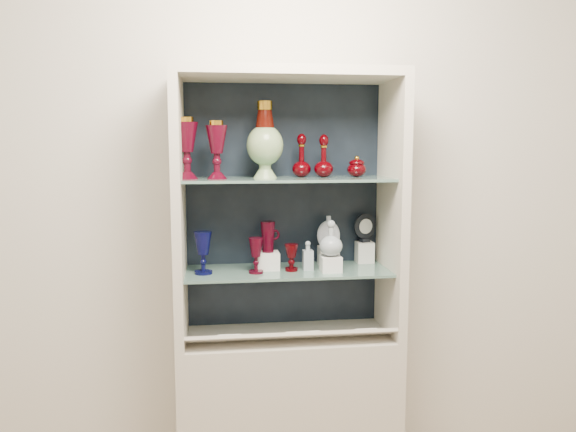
{
  "coord_description": "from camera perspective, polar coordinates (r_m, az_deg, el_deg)",
  "views": [
    {
      "loc": [
        -0.32,
        -0.94,
        1.62
      ],
      "look_at": [
        0.0,
        1.53,
        1.3
      ],
      "focal_mm": 35.0,
      "sensor_mm": 36.0,
      "label": 1
    }
  ],
  "objects": [
    {
      "name": "clear_square_bottle",
      "position": [
        2.56,
        2.03,
        -4.03
      ],
      "size": [
        0.05,
        0.05,
        0.13
      ],
      "primitive_type": null,
      "rotation": [
        0.0,
        0.0,
        0.03
      ],
      "color": "#94A2AA",
      "rests_on": "shelf_lower"
    },
    {
      "name": "cabinet_back_panel",
      "position": [
        2.7,
        -0.51,
        1.04
      ],
      "size": [
        0.98,
        0.02,
        1.15
      ],
      "primitive_type": "cube",
      "color": "black",
      "rests_on": "cabinet_base"
    },
    {
      "name": "pedestal_lamp_left",
      "position": [
        2.47,
        -10.24,
        6.79
      ],
      "size": [
        0.11,
        0.11,
        0.26
      ],
      "primitive_type": null,
      "rotation": [
        0.0,
        0.0,
        -0.1
      ],
      "color": "#3F0412",
      "rests_on": "shelf_upper"
    },
    {
      "name": "ruby_decanter_a",
      "position": [
        2.56,
        1.39,
        6.43
      ],
      "size": [
        0.11,
        0.11,
        0.22
      ],
      "primitive_type": null,
      "rotation": [
        0.0,
        0.0,
        -0.39
      ],
      "color": "#3F0003",
      "rests_on": "shelf_upper"
    },
    {
      "name": "enamel_urn",
      "position": [
        2.51,
        -2.36,
        7.74
      ],
      "size": [
        0.18,
        0.18,
        0.34
      ],
      "primitive_type": null,
      "rotation": [
        0.0,
        0.0,
        -0.08
      ],
      "color": "#0E4F26",
      "rests_on": "shelf_upper"
    },
    {
      "name": "cobalt_goblet",
      "position": [
        2.5,
        -8.62,
        -3.73
      ],
      "size": [
        0.09,
        0.09,
        0.19
      ],
      "primitive_type": null,
      "rotation": [
        0.0,
        0.0,
        0.13
      ],
      "color": "#090A39",
      "rests_on": "shelf_lower"
    },
    {
      "name": "ruby_decanter_b",
      "position": [
        2.56,
        3.65,
        6.24
      ],
      "size": [
        0.1,
        0.1,
        0.2
      ],
      "primitive_type": null,
      "rotation": [
        0.0,
        0.0,
        -0.17
      ],
      "color": "#3F0003",
      "rests_on": "shelf_upper"
    },
    {
      "name": "cabinet_side_right",
      "position": [
        2.61,
        10.5,
        0.72
      ],
      "size": [
        0.04,
        0.4,
        1.15
      ],
      "primitive_type": "cube",
      "color": "beige",
      "rests_on": "cabinet_base"
    },
    {
      "name": "ruby_goblet_small",
      "position": [
        2.54,
        0.35,
        -4.24
      ],
      "size": [
        0.07,
        0.07,
        0.12
      ],
      "primitive_type": null,
      "rotation": [
        0.0,
        0.0,
        0.13
      ],
      "color": "#3F0003",
      "rests_on": "shelf_lower"
    },
    {
      "name": "riser_cameo_medallion",
      "position": [
        2.75,
        7.77,
        -3.65
      ],
      "size": [
        0.08,
        0.08,
        0.1
      ],
      "primitive_type": "cube",
      "color": "silver",
      "rests_on": "shelf_lower"
    },
    {
      "name": "ruby_goblet_tall",
      "position": [
        2.5,
        -3.27,
        -4.03
      ],
      "size": [
        0.08,
        0.08,
        0.16
      ],
      "primitive_type": null,
      "rotation": [
        0.0,
        0.0,
        -0.27
      ],
      "color": "#3F0412",
      "rests_on": "shelf_lower"
    },
    {
      "name": "label_card_2",
      "position": [
        2.58,
        7.73,
        -11.37
      ],
      "size": [
        0.1,
        0.06,
        0.03
      ],
      "primitive_type": "cube",
      "rotation": [
        -0.44,
        0.0,
        0.0
      ],
      "color": "white",
      "rests_on": "label_ledge"
    },
    {
      "name": "cabinet_side_left",
      "position": [
        2.49,
        -11.01,
        0.39
      ],
      "size": [
        0.04,
        0.4,
        1.15
      ],
      "primitive_type": "cube",
      "color": "beige",
      "rests_on": "cabinet_base"
    },
    {
      "name": "pedestal_lamp_right",
      "position": [
        2.45,
        -7.25,
        6.67
      ],
      "size": [
        0.12,
        0.12,
        0.25
      ],
      "primitive_type": null,
      "rotation": [
        0.0,
        0.0,
        0.35
      ],
      "color": "#3F0412",
      "rests_on": "shelf_upper"
    },
    {
      "name": "cabinet_top_cap",
      "position": [
        2.51,
        0.0,
        14.19
      ],
      "size": [
        1.0,
        0.4,
        0.04
      ],
      "primitive_type": "cube",
      "color": "beige",
      "rests_on": "cabinet_side_left"
    },
    {
      "name": "riser_ruby_pitcher",
      "position": [
        2.58,
        -2.04,
        -4.55
      ],
      "size": [
        0.1,
        0.1,
        0.08
      ],
      "primitive_type": "cube",
      "color": "silver",
      "rests_on": "shelf_lower"
    },
    {
      "name": "wall_back",
      "position": [
        2.72,
        -0.59,
        2.68
      ],
      "size": [
        3.5,
        0.02,
        2.8
      ],
      "primitive_type": "cube",
      "color": "silver",
      "rests_on": "ground"
    },
    {
      "name": "cameo_medallion",
      "position": [
        2.73,
        7.82,
        -1.16
      ],
      "size": [
        0.13,
        0.08,
        0.14
      ],
      "primitive_type": null,
      "rotation": [
        0.0,
        0.0,
        0.33
      ],
      "color": "black",
      "rests_on": "riser_cameo_medallion"
    },
    {
      "name": "ruby_pitcher",
      "position": [
        2.56,
        -2.06,
        -2.13
      ],
      "size": [
        0.12,
        0.1,
        0.14
      ],
      "primitive_type": null,
      "rotation": [
        0.0,
        0.0,
        0.31
      ],
      "color": "#3F0412",
      "rests_on": "riser_ruby_pitcher"
    },
    {
      "name": "riser_clear_round_decanter",
      "position": [
        2.54,
        4.36,
        -4.86
      ],
      "size": [
        0.09,
        0.09,
        0.07
      ],
      "primitive_type": "cube",
      "color": "silver",
      "rests_on": "shelf_lower"
    },
    {
      "name": "shelf_upper",
      "position": [
        2.52,
        -0.06,
        3.77
      ],
      "size": [
        0.92,
        0.34,
        0.01
      ],
      "primitive_type": "cube",
      "color": "slate",
      "rests_on": "cabinet_side_left"
    },
    {
      "name": "clear_round_decanter",
      "position": [
        2.52,
        4.38,
        -2.36
      ],
      "size": [
        0.1,
        0.1,
        0.16
      ],
      "primitive_type": null,
      "rotation": [
        0.0,
        0.0,
        0.01
      ],
      "color": "#94A2AA",
      "rests_on": "riser_clear_round_decanter"
    },
    {
      "name": "shelf_lower",
      "position": [
        2.58,
        -0.06,
        -5.6
      ],
      "size": [
        0.92,
        0.34,
        0.01
      ],
      "primitive_type": "cube",
      "color": "slate",
      "rests_on": "cabinet_side_left"
    },
    {
      "name": "lidded_bowl",
      "position": [
        2.6,
        6.99,
        5.05
      ],
      "size": [
        0.12,
        0.12,
        0.1
      ],
      "primitive_type": null,
      "rotation": [
        0.0,
        0.0,
        -0.41
      ],
      "color": "#3F0003",
      "rests_on": "shelf_upper"
    },
    {
      "name": "label_card_1",
      "position": [
        2.52,
        0.88,
        -11.76
      ],
      "size": [
        0.1,
        0.06,
        0.03
      ],
      "primitive_type": "cube",
      "rotation": [
        -0.44,
        0.0,
        0.0
      ],
      "color": "white",
      "rests_on": "label_ledge"
    },
    {
      "name": "label_card_0",
      "position": [
        2.5,
        -5.97,
        -11.98
      ],
      "size": [
        0.1,
        0.06,
        0.03
      ],
      "primitive_type": "cube",
      "rotation": [
        -0.44,
        0.0,
        0.0
      ],
      "color": "white",
      "rests_on": "label_ledge"
    },
    {
      "name": "riser_flat_flask",
      "position": [
        2.66,
        4.11,
        -4.08
      ],
      "size": [
        0.09,
        0.09,
        0.09
      ],
      "primitive_type": "cube",
      "color": "silver",
      "rests_on": "shelf_lower"
    },
    {
      "name": "label_card_3",
      "position": [
        2.53,
        1.99,
        -11.71
      ],
      "size": [
        0.1,
        0.06,
        0.03
      ],
      "primitive_type": "cube",
      "rotation": [
        -0.44,
        0.0,
        0.0
      ],
      "color": "white",
      "rests_on": "label_ledge"
    },
    {
      "name": "label_ledge",
      "position": [
        2.53,
        0.32,
        -12.1
      ],
      "size": [
        0.92,
        0.17,
        0.09
      ],
      "primitive_type": "cube",
      "rotation": [
        -0.44,
        0.0,
        0.0
      ],
      "color": "beige",
      "rests_on": "cabinet_base"
    },
    {
      "name": "flat_flask",
      "position": [
        2.64,
        4.13,
        -1.51
      ],
      "size": [
        0.12,
        0.07,
        0.15
      ],
      "primitive_type": null,
      "rotation": [
        0.0,
        0.0,
        -0.32
      ],
      "color": "silver",
      "rests_on": "riser_flat_flask"
    },
    {
      "name": "cabinet_base",
      "position": [
        2.79,
        0.0,
        -19.23
      ],
      "size": [
        1.0,
        0.4,
        0.75
      ],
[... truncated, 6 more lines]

